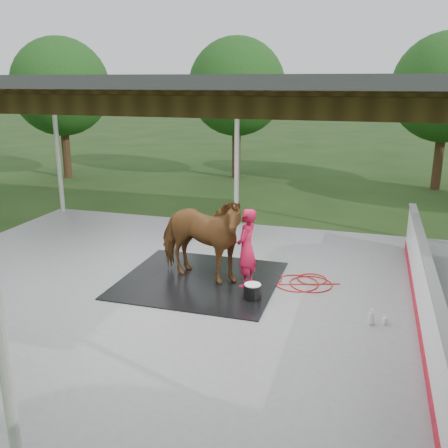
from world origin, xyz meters
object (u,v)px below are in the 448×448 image
(dasher_board, at_px, (423,291))
(horse, at_px, (199,237))
(handler, at_px, (246,248))
(wash_bucket, at_px, (253,292))

(dasher_board, xyz_separation_m, horse, (-4.26, 0.59, 0.40))
(handler, bearing_deg, wash_bucket, 31.97)
(wash_bucket, bearing_deg, horse, 154.32)
(horse, distance_m, handler, 0.99)
(dasher_board, bearing_deg, handler, 169.67)
(dasher_board, relative_size, handler, 4.98)
(handler, bearing_deg, dasher_board, 87.02)
(horse, height_order, wash_bucket, horse)
(wash_bucket, bearing_deg, handler, 114.62)
(dasher_board, distance_m, wash_bucket, 3.02)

